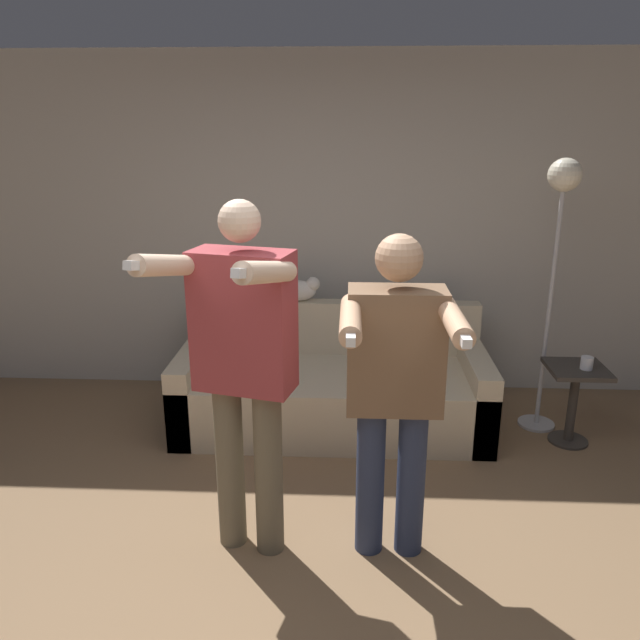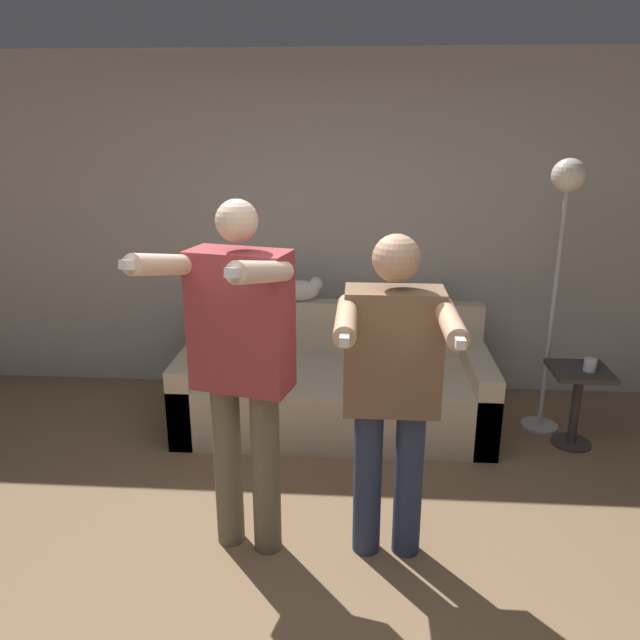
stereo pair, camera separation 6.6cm
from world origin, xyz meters
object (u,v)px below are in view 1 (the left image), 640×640
(person_left, at_px, (243,359))
(side_table, at_px, (574,390))
(cup, at_px, (587,363))
(cat, at_px, (297,290))
(couch, at_px, (333,389))
(floor_lamp, at_px, (560,221))
(person_right, at_px, (395,380))

(person_left, bearing_deg, side_table, 44.91)
(person_left, relative_size, side_table, 3.24)
(side_table, height_order, cup, cup)
(cup, bearing_deg, cat, 163.31)
(cup, bearing_deg, couch, 172.02)
(floor_lamp, bearing_deg, side_table, -57.67)
(person_right, bearing_deg, person_left, 179.52)
(person_left, relative_size, cup, 21.13)
(couch, height_order, cat, cat)
(person_left, relative_size, cat, 4.22)
(couch, relative_size, cup, 25.68)
(couch, height_order, person_left, person_left)
(person_right, xyz_separation_m, floor_lamp, (1.14, 1.44, 0.53))
(person_right, height_order, floor_lamp, floor_lamp)
(couch, relative_size, cat, 5.12)
(floor_lamp, relative_size, side_table, 3.43)
(person_right, height_order, side_table, person_right)
(person_right, distance_m, cup, 1.82)
(couch, distance_m, floor_lamp, 1.90)
(cup, bearing_deg, side_table, 145.10)
(person_right, height_order, cat, person_right)
(couch, distance_m, person_right, 1.60)
(couch, relative_size, floor_lamp, 1.15)
(side_table, xyz_separation_m, cup, (0.04, -0.03, 0.21))
(person_left, bearing_deg, couch, 88.72)
(person_left, xyz_separation_m, floor_lamp, (1.85, 1.44, 0.44))
(cat, bearing_deg, cup, -16.69)
(cat, bearing_deg, floor_lamp, -10.22)
(side_table, distance_m, cup, 0.21)
(person_left, distance_m, floor_lamp, 2.39)
(couch, xyz_separation_m, person_left, (-0.38, -1.41, 0.77))
(cat, height_order, floor_lamp, floor_lamp)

